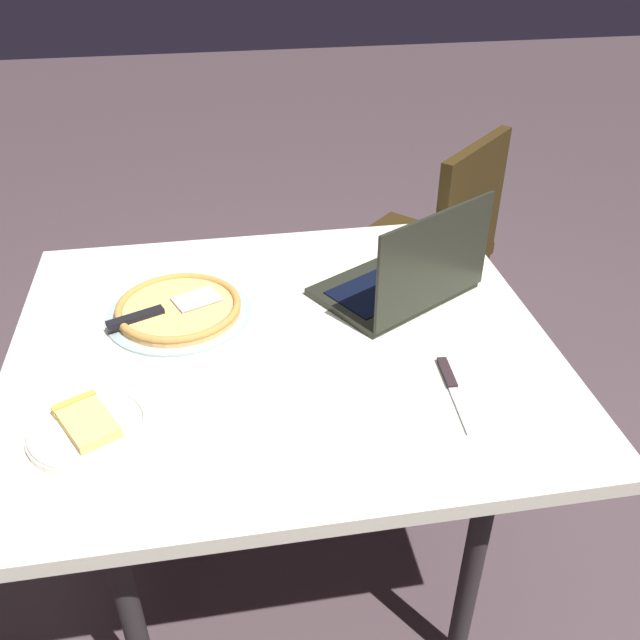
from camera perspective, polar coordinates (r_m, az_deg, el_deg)
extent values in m
plane|color=#493A3E|center=(1.98, -2.56, -18.91)|extent=(12.00, 12.00, 0.00)
cube|color=beige|center=(1.48, -3.24, -2.18)|extent=(1.15, 1.00, 0.03)
cylinder|color=#282425|center=(2.03, 5.86, -3.59)|extent=(0.05, 0.05, 0.69)
cylinder|color=#282425|center=(1.99, -14.35, -5.56)|extent=(0.05, 0.05, 0.69)
cylinder|color=#282425|center=(1.56, 12.69, -19.40)|extent=(0.05, 0.05, 0.69)
cylinder|color=#282425|center=(1.51, -15.58, -22.77)|extent=(0.05, 0.05, 0.69)
cube|color=black|center=(1.64, 6.07, 2.73)|extent=(0.42, 0.38, 0.02)
cube|color=black|center=(1.64, 6.09, 3.04)|extent=(0.34, 0.28, 0.00)
cube|color=black|center=(1.51, 9.64, 4.90)|extent=(0.31, 0.18, 0.23)
cube|color=#314890|center=(1.51, 9.57, 4.93)|extent=(0.27, 0.16, 0.21)
cylinder|color=white|center=(1.31, -18.79, -8.71)|extent=(0.22, 0.22, 0.01)
torus|color=white|center=(1.30, -18.87, -8.38)|extent=(0.21, 0.21, 0.01)
cube|color=#E4C767|center=(1.30, -18.93, -8.15)|extent=(0.13, 0.15, 0.02)
cube|color=gold|center=(1.34, -19.90, -6.72)|extent=(0.08, 0.05, 0.03)
cylinder|color=#95A9AA|center=(1.58, -11.73, 0.57)|extent=(0.33, 0.33, 0.01)
cylinder|color=#EBB263|center=(1.58, -11.78, 0.90)|extent=(0.28, 0.28, 0.02)
torus|color=#C4843D|center=(1.57, -11.81, 1.14)|extent=(0.28, 0.28, 0.02)
cube|color=#AEB8BF|center=(1.58, -10.32, 1.75)|extent=(0.12, 0.10, 0.00)
cube|color=black|center=(1.54, -15.23, 0.23)|extent=(0.13, 0.07, 0.01)
cube|color=#B9B9BE|center=(1.33, 11.62, -6.92)|extent=(0.03, 0.17, 0.00)
cube|color=black|center=(1.39, 10.62, -4.38)|extent=(0.03, 0.09, 0.01)
cube|color=#2F220D|center=(2.37, 7.63, 5.54)|extent=(0.60, 0.60, 0.04)
cube|color=#2F220D|center=(2.20, 12.51, 9.18)|extent=(0.31, 0.31, 0.41)
cylinder|color=#2F220D|center=(2.72, 5.78, 3.82)|extent=(0.03, 0.03, 0.44)
cylinder|color=#2F220D|center=(2.44, 1.05, 0.17)|extent=(0.03, 0.03, 0.44)
cylinder|color=#2F220D|center=(2.57, 13.07, 1.17)|extent=(0.03, 0.03, 0.44)
cylinder|color=#2F220D|center=(2.28, 8.93, -3.04)|extent=(0.03, 0.03, 0.44)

